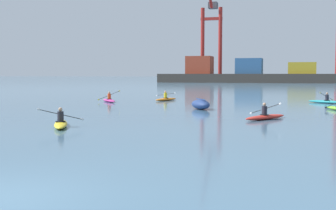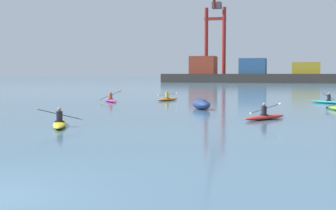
# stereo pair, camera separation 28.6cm
# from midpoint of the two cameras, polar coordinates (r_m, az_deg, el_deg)

# --- Properties ---
(container_barge) EXTENTS (53.47, 8.97, 7.83)m
(container_barge) POSITION_cam_midpoint_polar(r_m,az_deg,el_deg) (129.27, 10.76, 3.98)
(container_barge) COLOR #38332D
(container_barge) RESTS_ON ground
(gantry_crane_west) EXTENTS (6.90, 18.45, 36.80)m
(gantry_crane_west) POSITION_cam_midpoint_polar(r_m,az_deg,el_deg) (140.09, 6.20, 9.92)
(gantry_crane_west) COLOR maroon
(gantry_crane_west) RESTS_ON ground
(capsized_dinghy) EXTENTS (2.27, 2.80, 0.76)m
(capsized_dinghy) POSITION_cam_midpoint_polar(r_m,az_deg,el_deg) (31.69, 4.63, 0.08)
(capsized_dinghy) COLOR navy
(capsized_dinghy) RESTS_ON ground
(kayak_orange) EXTENTS (2.18, 3.43, 0.95)m
(kayak_orange) POSITION_cam_midpoint_polar(r_m,az_deg,el_deg) (41.69, 0.13, 0.81)
(kayak_orange) COLOR orange
(kayak_orange) RESTS_ON ground
(kayak_magenta) EXTENTS (2.63, 3.00, 1.07)m
(kayak_magenta) POSITION_cam_midpoint_polar(r_m,az_deg,el_deg) (40.22, -7.34, 0.66)
(kayak_magenta) COLOR #C13384
(kayak_magenta) RESTS_ON ground
(kayak_teal) EXTENTS (3.15, 2.41, 1.03)m
(kayak_teal) POSITION_cam_midpoint_polar(r_m,az_deg,el_deg) (40.33, 20.38, 0.44)
(kayak_teal) COLOR teal
(kayak_teal) RESTS_ON ground
(kayak_yellow) EXTENTS (2.12, 3.28, 0.95)m
(kayak_yellow) POSITION_cam_midpoint_polar(r_m,az_deg,el_deg) (21.77, -13.64, -2.33)
(kayak_yellow) COLOR yellow
(kayak_yellow) RESTS_ON ground
(kayak_red) EXTENTS (2.37, 3.17, 1.02)m
(kayak_red) POSITION_cam_midpoint_polar(r_m,az_deg,el_deg) (25.09, 12.90, -1.48)
(kayak_red) COLOR red
(kayak_red) RESTS_ON ground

